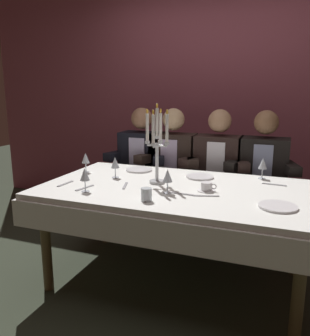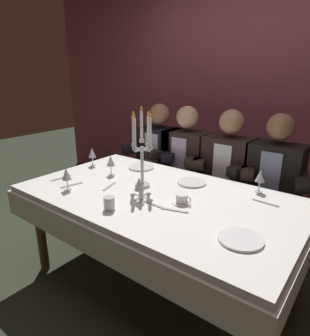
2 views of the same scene
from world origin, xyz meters
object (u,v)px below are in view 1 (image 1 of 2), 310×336
Objects in this scene: wine_glass_1 at (263,164)px; coffee_cup_0 at (207,187)px; dinner_plate_1 at (200,177)px; wine_glass_2 at (168,176)px; dining_table at (177,202)px; water_tumbler_0 at (146,194)px; wine_glass_0 at (85,175)px; seated_diner_2 at (218,164)px; seated_diner_3 at (263,167)px; wine_glass_3 at (86,159)px; seated_diner_1 at (173,161)px; seated_diner_0 at (142,158)px; dinner_plate_0 at (139,170)px; dinner_plate_2 at (278,206)px; wine_glass_4 at (115,163)px; candelabra at (157,146)px.

wine_glass_1 reaches higher than coffee_cup_0.
wine_glass_2 is (-0.10, -0.49, 0.11)m from dinner_plate_1.
dining_table is 0.27m from coffee_cup_0.
water_tumbler_0 reaches higher than dining_table.
wine_glass_1 is (0.55, 0.45, 0.24)m from dining_table.
wine_glass_0 reaches higher than dinner_plate_1.
dining_table is at bearing -106.15° from dinner_plate_1.
seated_diner_2 is at bearing 86.52° from dinner_plate_1.
seated_diner_2 is at bearing 81.98° from dining_table.
wine_glass_3 is at bearing -151.57° from seated_diner_3.
dining_table is 0.95m from seated_diner_1.
dinner_plate_1 is at bearing 78.13° from wine_glass_2.
wine_glass_3 is 0.13× the size of seated_diner_3.
wine_glass_3 is (-0.93, -0.16, 0.11)m from dinner_plate_1.
seated_diner_0 and seated_diner_3 have the same top height.
water_tumbler_0 is (-0.17, -0.69, 0.03)m from dinner_plate_1.
seated_diner_1 is 1.00× the size of seated_diner_3.
wine_glass_0 is at bearing 175.18° from water_tumbler_0.
wine_glass_0 is at bearing -118.61° from seated_diner_2.
dinner_plate_0 is at bearing -70.20° from seated_diner_0.
seated_diner_3 is at bearing 71.51° from coffee_cup_0.
seated_diner_1 reaches higher than wine_glass_1.
seated_diner_2 is (0.21, 1.26, -0.05)m from water_tumbler_0.
seated_diner_2 is at bearing 180.00° from seated_diner_3.
wine_glass_0 and wine_glass_2 have the same top height.
wine_glass_1 is at bearing -87.45° from seated_diner_3.
seated_diner_2 reaches higher than dinner_plate_2.
seated_diner_3 reaches higher than dinner_plate_1.
wine_glass_1 is 0.62m from seated_diner_2.
wine_glass_4 is 1.05m from seated_diner_2.
coffee_cup_0 is 0.92m from seated_diner_2.
candelabra is 0.51m from dinner_plate_0.
dinner_plate_0 is 1.28m from dinner_plate_2.
wine_glass_1 reaches higher than dining_table.
wine_glass_3 is (-0.84, 0.15, 0.23)m from dining_table.
wine_glass_4 is at bearing -128.75° from seated_diner_2.
wine_glass_1 reaches higher than dinner_plate_1.
seated_diner_0 is 1.00× the size of seated_diner_2.
wine_glass_1 is at bearing 4.93° from dinner_plate_0.
dinner_plate_2 is at bearing -13.59° from wine_glass_3.
seated_diner_0 is 0.33m from seated_diner_1.
wine_glass_1 is 0.45m from seated_diner_3.
wine_glass_2 is 0.13× the size of seated_diner_1.
wine_glass_0 is at bearing -100.58° from seated_diner_1.
seated_diner_2 is at bearing 134.06° from wine_glass_1.
wine_glass_1 is at bearing 19.33° from wine_glass_4.
dinner_plate_0 is 1.11m from seated_diner_3.
wine_glass_1 is at bearing 17.03° from dinner_plate_1.
wine_glass_4 is at bearing -13.39° from wine_glass_3.
wine_glass_3 is at bearing -142.48° from seated_diner_2.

